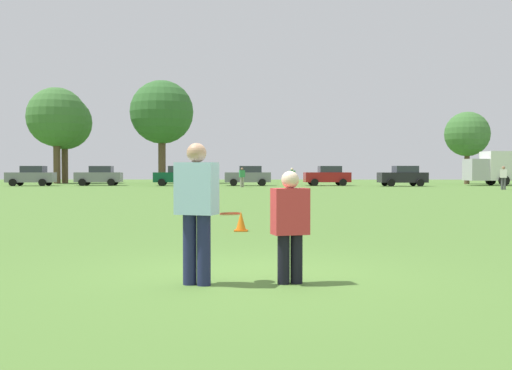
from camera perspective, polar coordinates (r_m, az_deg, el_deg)
ground_plane at (r=8.41m, az=-0.58°, el=-8.60°), size 164.94×164.94×0.00m
player_thrower at (r=7.67m, az=-5.65°, el=-1.91°), size 0.57×0.43×1.81m
player_defender at (r=7.75m, az=3.25°, el=-3.45°), size 0.51×0.38×1.45m
frisbee at (r=7.87m, az=-2.48°, el=-2.74°), size 0.27×0.27×0.07m
traffic_cone at (r=14.39m, az=-1.43°, el=-3.48°), size 0.32×0.32×0.48m
parked_car_near_left at (r=58.58m, az=-20.51°, el=0.83°), size 4.33×2.47×1.82m
parked_car_mid_left at (r=57.74m, az=-14.63°, el=0.86°), size 4.33×2.47×1.82m
parked_car_center at (r=55.74m, az=-7.46°, el=0.88°), size 4.33×2.47×1.82m
parked_car_mid_right at (r=55.37m, az=-0.76°, el=0.89°), size 4.33×2.47×1.82m
parked_car_near_right at (r=55.93m, az=6.80°, el=0.88°), size 4.33×2.47×1.82m
parked_car_far_right at (r=55.32m, az=13.77°, el=0.85°), size 4.33×2.47×1.82m
bystander_sideline_watcher at (r=50.71m, az=-1.33°, el=0.85°), size 0.52×0.42×1.66m
bystander_far_jogger at (r=47.90m, az=22.41°, el=0.76°), size 0.55×0.44×1.74m
bystander_field_marshal at (r=46.06m, az=3.43°, el=0.77°), size 0.50×0.38×1.63m
tree_west_maple at (r=68.21m, az=-18.39°, el=6.10°), size 6.34×6.34×10.30m
tree_center_elm at (r=69.23m, az=-17.70°, el=5.64°), size 5.91×5.91×9.61m
tree_east_birch at (r=66.66m, az=-8.92°, el=6.80°), size 6.90×6.90×11.20m
tree_east_oak at (r=65.72m, az=19.39°, el=4.56°), size 4.58×4.58×7.45m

